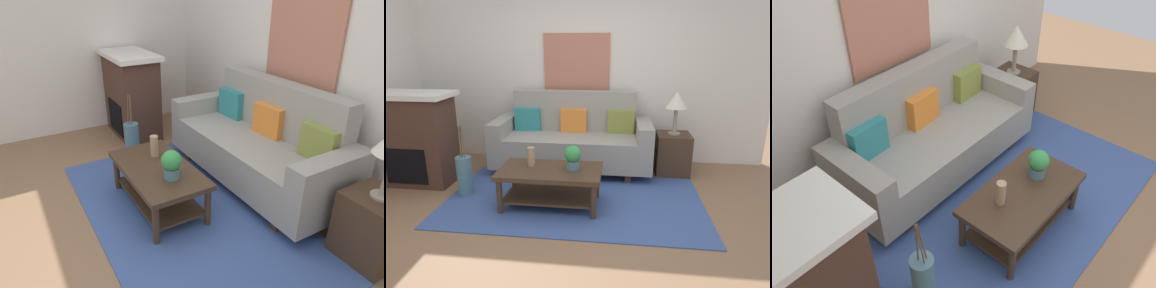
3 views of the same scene
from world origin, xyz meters
The scene contains 18 objects.
ground_plane centered at (0.00, 0.00, 0.00)m, with size 9.20×9.20×0.00m, color #8C6647.
wall_back centered at (0.00, 2.00, 1.35)m, with size 5.20×0.10×2.70m, color silver.
wall_left centered at (-2.65, 0.47, 1.35)m, with size 0.10×4.95×2.70m, color silver.
area_rug centered at (0.00, 0.50, 0.01)m, with size 2.89×1.67×0.01m, color #3D5693.
couch centered at (-0.15, 1.46, 0.43)m, with size 2.14×0.84×1.08m.
throw_pillow_teal centered at (-0.81, 1.59, 0.68)m, with size 0.36×0.12×0.32m, color teal.
throw_pillow_orange centered at (-0.15, 1.59, 0.68)m, with size 0.36×0.12×0.32m, color orange.
throw_pillow_olive centered at (0.52, 1.59, 0.68)m, with size 0.36×0.12×0.32m, color olive.
coffee_table centered at (-0.23, 0.33, 0.31)m, with size 1.10×0.60×0.43m.
tabletop_vase centered at (-0.46, 0.40, 0.54)m, with size 0.08×0.08×0.21m, color tan.
potted_plant_tabletop centered at (0.01, 0.36, 0.57)m, with size 0.18×0.18×0.26m.
side_table centered at (1.22, 1.47, 0.28)m, with size 0.44×0.44×0.56m, color #422D1E.
fireplace centered at (-2.05, 0.78, 0.59)m, with size 1.02×0.58×1.16m.
floor_vase centered at (-1.28, 0.47, 0.24)m, with size 0.18×0.18×0.47m, color slate.
floor_vase_branch_a centered at (-1.26, 0.47, 0.65)m, with size 0.01×0.01×0.36m, color brown.
floor_vase_branch_b centered at (-1.29, 0.48, 0.65)m, with size 0.01×0.01×0.36m, color brown.
floor_vase_branch_c centered at (-1.29, 0.45, 0.65)m, with size 0.01×0.01×0.36m, color brown.
framed_painting centered at (-0.15, 1.93, 1.45)m, with size 0.95×0.03×0.82m, color #B77056.
Camera 1 is at (2.35, -0.79, 1.97)m, focal length 31.94 mm.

